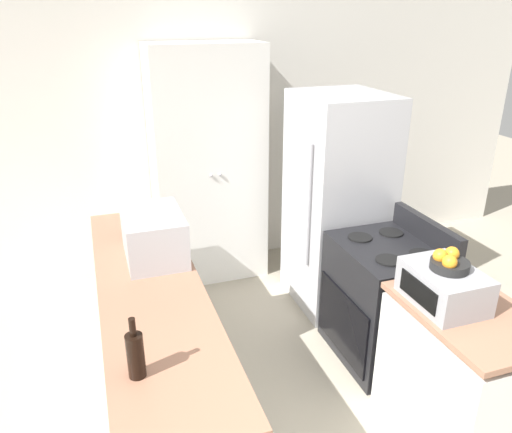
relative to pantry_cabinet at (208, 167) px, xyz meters
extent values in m
cube|color=silver|center=(0.05, 0.30, 0.23)|extent=(7.00, 0.06, 2.60)
cube|color=silver|center=(-0.76, -1.64, -0.67)|extent=(0.58, 2.44, 0.81)
cube|color=#9E6B51|center=(-0.76, -1.64, -0.21)|extent=(0.60, 2.49, 0.04)
cube|color=silver|center=(0.86, -2.46, -0.67)|extent=(0.58, 0.84, 0.81)
cube|color=#9E6B51|center=(0.86, -2.46, -0.21)|extent=(0.60, 0.86, 0.04)
cube|color=white|center=(0.00, 0.00, 0.00)|extent=(0.99, 0.49, 2.15)
sphere|color=#B2B2B7|center=(-0.04, -0.26, 0.00)|extent=(0.03, 0.03, 0.03)
sphere|color=#B2B2B7|center=(0.04, -0.26, 0.00)|extent=(0.03, 0.03, 0.03)
cube|color=black|center=(0.88, -1.63, -0.63)|extent=(0.64, 0.77, 0.89)
cube|color=black|center=(0.55, -1.63, -0.74)|extent=(0.02, 0.68, 0.49)
cube|color=black|center=(1.17, -1.63, -0.11)|extent=(0.06, 0.73, 0.16)
cylinder|color=black|center=(0.75, -1.81, -0.18)|extent=(0.17, 0.17, 0.01)
cylinder|color=black|center=(0.75, -1.45, -0.18)|extent=(0.17, 0.17, 0.01)
cylinder|color=black|center=(1.00, -1.81, -0.18)|extent=(0.17, 0.17, 0.01)
cylinder|color=black|center=(1.00, -1.45, -0.18)|extent=(0.17, 0.17, 0.01)
cube|color=#B7B7BC|center=(0.90, -0.81, -0.17)|extent=(0.68, 0.78, 1.80)
cylinder|color=gray|center=(0.54, -1.03, -0.08)|extent=(0.02, 0.02, 0.99)
cube|color=#B2B2B7|center=(-0.68, -1.27, -0.03)|extent=(0.37, 0.54, 0.31)
cube|color=black|center=(-0.49, -1.31, -0.03)|extent=(0.01, 0.33, 0.22)
cylinder|color=black|center=(-0.92, -2.40, -0.08)|extent=(0.08, 0.08, 0.21)
cylinder|color=black|center=(-0.92, -2.40, 0.07)|extent=(0.03, 0.03, 0.09)
cube|color=#939399|center=(0.75, -2.34, -0.08)|extent=(0.33, 0.44, 0.21)
cube|color=black|center=(0.58, -2.34, -0.08)|extent=(0.01, 0.31, 0.13)
cylinder|color=black|center=(0.76, -2.34, 0.05)|extent=(0.21, 0.21, 0.05)
sphere|color=orange|center=(0.80, -2.30, 0.09)|extent=(0.08, 0.08, 0.08)
sphere|color=orange|center=(0.72, -2.30, 0.09)|extent=(0.08, 0.08, 0.08)
sphere|color=orange|center=(0.72, -2.38, 0.09)|extent=(0.08, 0.08, 0.08)
camera|label=1|loc=(-0.99, -4.26, 1.32)|focal=35.00mm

